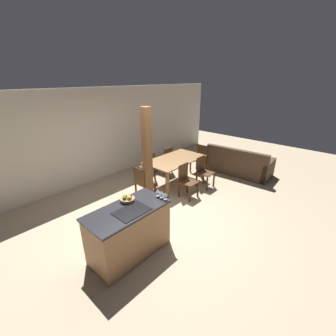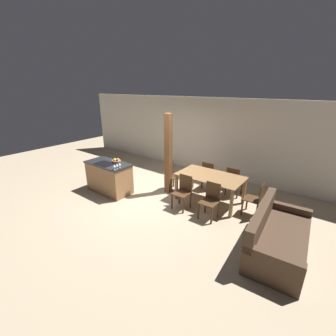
% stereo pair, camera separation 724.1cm
% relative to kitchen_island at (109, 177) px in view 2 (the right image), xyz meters
% --- Properties ---
extents(ground_plane, '(16.00, 16.00, 0.00)m').
position_rel_kitchen_island_xyz_m(ground_plane, '(1.14, 0.46, -0.46)').
color(ground_plane, tan).
extents(wall_back, '(11.20, 0.08, 2.70)m').
position_rel_kitchen_island_xyz_m(wall_back, '(1.14, 3.26, 0.89)').
color(wall_back, silver).
rests_on(wall_back, ground_plane).
extents(kitchen_island, '(1.42, 0.71, 0.93)m').
position_rel_kitchen_island_xyz_m(kitchen_island, '(0.00, 0.00, 0.00)').
color(kitchen_island, '#9E7047').
rests_on(kitchen_island, ground_plane).
extents(fruit_bowl, '(0.26, 0.26, 0.12)m').
position_rel_kitchen_island_xyz_m(fruit_bowl, '(0.16, 0.19, 0.51)').
color(fruit_bowl, '#99704C').
rests_on(fruit_bowl, kitchen_island).
extents(wine_glass_near, '(0.08, 0.08, 0.15)m').
position_rel_kitchen_island_xyz_m(wine_glass_near, '(0.63, -0.28, 0.58)').
color(wine_glass_near, silver).
rests_on(wine_glass_near, kitchen_island).
extents(wine_glass_middle, '(0.08, 0.08, 0.15)m').
position_rel_kitchen_island_xyz_m(wine_glass_middle, '(0.63, -0.18, 0.58)').
color(wine_glass_middle, silver).
rests_on(wine_glass_middle, kitchen_island).
extents(wine_glass_far, '(0.08, 0.08, 0.15)m').
position_rel_kitchen_island_xyz_m(wine_glass_far, '(0.63, -0.09, 0.58)').
color(wine_glass_far, silver).
rests_on(wine_glass_far, kitchen_island).
extents(dining_table, '(1.76, 1.00, 0.77)m').
position_rel_kitchen_island_xyz_m(dining_table, '(2.72, 1.26, 0.21)').
color(dining_table, olive).
rests_on(dining_table, ground_plane).
extents(dining_chair_near_left, '(0.40, 0.40, 0.89)m').
position_rel_kitchen_island_xyz_m(dining_chair_near_left, '(2.32, 0.53, 0.00)').
color(dining_chair_near_left, '#472D19').
rests_on(dining_chair_near_left, ground_plane).
extents(dining_chair_near_right, '(0.40, 0.40, 0.89)m').
position_rel_kitchen_island_xyz_m(dining_chair_near_right, '(3.11, 0.53, 0.00)').
color(dining_chair_near_right, '#472D19').
rests_on(dining_chair_near_right, ground_plane).
extents(dining_chair_far_left, '(0.40, 0.40, 0.89)m').
position_rel_kitchen_island_xyz_m(dining_chair_far_left, '(2.32, 1.99, 0.00)').
color(dining_chair_far_left, '#472D19').
rests_on(dining_chair_far_left, ground_plane).
extents(dining_chair_far_right, '(0.40, 0.40, 0.89)m').
position_rel_kitchen_island_xyz_m(dining_chair_far_right, '(3.11, 1.99, 0.00)').
color(dining_chair_far_right, '#472D19').
rests_on(dining_chair_far_right, ground_plane).
extents(dining_chair_head_end, '(0.40, 0.40, 0.89)m').
position_rel_kitchen_island_xyz_m(dining_chair_head_end, '(1.46, 1.26, 0.00)').
color(dining_chair_head_end, '#472D19').
rests_on(dining_chair_head_end, ground_plane).
extents(dining_chair_foot_end, '(0.40, 0.40, 0.89)m').
position_rel_kitchen_island_xyz_m(dining_chair_foot_end, '(3.97, 1.26, 0.00)').
color(dining_chair_foot_end, '#472D19').
rests_on(dining_chair_foot_end, ground_plane).
extents(couch, '(1.04, 2.03, 0.89)m').
position_rel_kitchen_island_xyz_m(couch, '(4.71, 0.21, -0.17)').
color(couch, '#473323').
rests_on(couch, ground_plane).
extents(timber_post, '(0.17, 0.17, 2.36)m').
position_rel_kitchen_island_xyz_m(timber_post, '(1.45, 1.05, 0.72)').
color(timber_post, brown).
rests_on(timber_post, ground_plane).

